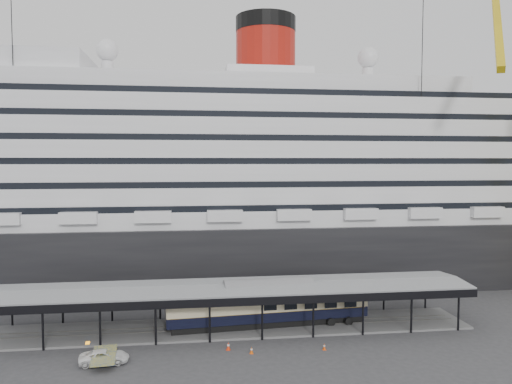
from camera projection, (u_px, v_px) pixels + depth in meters
ground at (237, 344)px, 53.80m from camera, size 200.00×200.00×0.00m
cruise_ship at (219, 169)px, 84.34m from camera, size 130.00×30.00×43.90m
platform_canopy at (233, 309)px, 58.61m from camera, size 56.00×9.18×5.30m
port_truck at (104, 357)px, 48.55m from camera, size 4.89×2.58×1.31m
pullman_carriage at (268, 304)px, 59.13m from camera, size 24.15×4.98×23.54m
traffic_cone_left at (252, 350)px, 51.08m from camera, size 0.38×0.38×0.73m
traffic_cone_mid at (228, 346)px, 52.08m from camera, size 0.50×0.50×0.84m
traffic_cone_right at (324, 347)px, 52.11m from camera, size 0.39×0.39×0.69m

